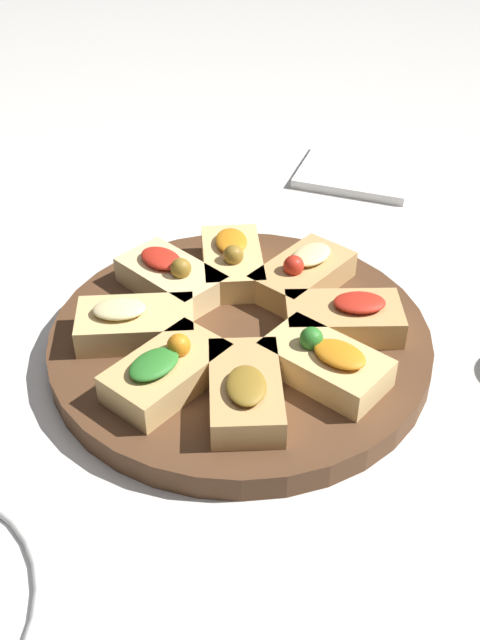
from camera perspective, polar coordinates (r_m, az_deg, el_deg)
name	(u,v)px	position (r m, az deg, el deg)	size (l,w,h in m)	color
ground_plane	(240,352)	(0.71, 0.00, -2.44)	(3.00, 3.00, 0.00)	silver
serving_board	(240,342)	(0.70, 0.00, -1.68)	(0.36, 0.36, 0.02)	#51331E
focaccia_slice_0	(232,261)	(0.76, -0.59, 4.52)	(0.10, 0.12, 0.04)	#DBB775
focaccia_slice_1	(171,277)	(0.74, -5.31, 3.29)	(0.12, 0.09, 0.04)	#E5C689
focaccia_slice_2	(135,323)	(0.69, -8.04, -0.25)	(0.12, 0.10, 0.04)	#DBB775
focaccia_slice_3	(166,371)	(0.63, -5.63, -3.88)	(0.09, 0.12, 0.04)	tan
focaccia_slice_4	(245,391)	(0.61, 0.41, -5.41)	(0.10, 0.12, 0.04)	tan
focaccia_slice_5	(326,362)	(0.64, 6.53, -3.22)	(0.12, 0.09, 0.04)	#DBB775
focaccia_slice_6	(345,317)	(0.69, 7.98, 0.19)	(0.12, 0.10, 0.04)	tan
focaccia_slice_7	(303,274)	(0.75, 4.80, 3.54)	(0.09, 0.12, 0.04)	tan
napkin_stack	(357,172)	(1.03, 8.91, 11.06)	(0.15, 0.12, 0.01)	white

